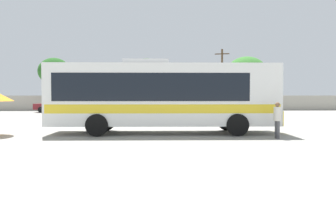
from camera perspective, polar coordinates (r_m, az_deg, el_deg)
name	(u,v)px	position (r m, az deg, el deg)	size (l,w,h in m)	color
ground_plane	(160,118)	(26.95, -1.35, -2.30)	(300.00, 300.00, 0.00)	gray
perimeter_wall	(158,103)	(40.05, -1.65, 0.34)	(80.00, 0.30, 1.80)	#9E998C
coach_bus_white_yellow	(161,94)	(16.63, -1.28, 1.84)	(11.19, 2.89, 3.64)	white
attendant_by_bus_door	(277,118)	(15.45, 18.12, -2.11)	(0.37, 0.37, 1.59)	#4C4C51
parked_car_leftmost_maroon	(58,105)	(37.85, -18.22, -0.02)	(4.63, 2.09, 1.46)	maroon
parked_car_second_red	(115,105)	(37.30, -8.98, 0.07)	(4.22, 2.25, 1.54)	red
utility_pole_near	(222,78)	(42.82, 9.17, 4.55)	(1.76, 0.61, 7.63)	#4C3823
roadside_tree_left	(54,71)	(45.75, -18.81, 5.44)	(4.04, 4.04, 6.64)	brown
roadside_tree_midleft	(146,71)	(44.65, -3.72, 5.81)	(3.88, 3.88, 6.72)	brown
roadside_tree_midright	(228,79)	(45.68, 10.12, 4.30)	(4.09, 4.09, 5.68)	brown
roadside_tree_right	(247,75)	(45.09, 13.22, 5.06)	(5.51, 5.51, 6.87)	brown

